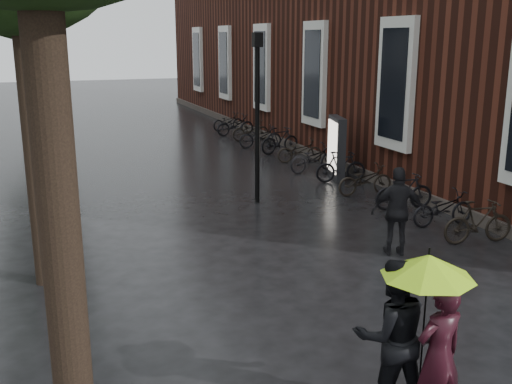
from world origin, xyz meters
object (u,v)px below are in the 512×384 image
person_black (391,335)px  ad_lightbox (336,148)px  parked_bicycles (300,151)px  lamp_post (257,102)px  person_burgundy (439,356)px  pedestrian_walking (398,211)px

person_black → ad_lightbox: 11.95m
parked_bicycles → lamp_post: (-3.17, -4.06, 2.20)m
person_burgundy → parked_bicycles: 14.36m
person_burgundy → lamp_post: lamp_post is taller
ad_lightbox → lamp_post: bearing=-137.5°
ad_lightbox → person_black: bearing=-100.9°
person_black → lamp_post: lamp_post is taller
person_black → ad_lightbox: size_ratio=0.98×
person_black → pedestrian_walking: 5.32m
person_black → ad_lightbox: ad_lightbox is taller
person_black → parked_bicycles: (5.03, 13.11, -0.48)m
pedestrian_walking → lamp_post: lamp_post is taller
person_burgundy → lamp_post: bearing=-104.3°
parked_bicycles → ad_lightbox: bearing=-87.1°
parked_bicycles → lamp_post: size_ratio=4.07×
person_burgundy → ad_lightbox: size_ratio=0.89×
parked_bicycles → ad_lightbox: 2.38m
person_black → parked_bicycles: 14.05m
person_burgundy → person_black: 0.57m
ad_lightbox → lamp_post: lamp_post is taller
person_black → pedestrian_walking: size_ratio=1.04×
pedestrian_walking → lamp_post: size_ratio=0.41×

